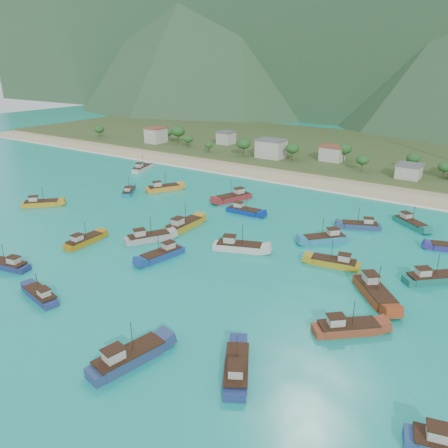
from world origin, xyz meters
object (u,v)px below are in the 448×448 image
Objects in this scene: boat_28 at (128,358)px; boat_31 at (361,226)px; boat_30 at (335,263)px; boat_14 at (244,211)px; boat_21 at (236,370)px; boat_10 at (410,223)px; boat_15 at (347,328)px; boat_17 at (84,241)px; boat_19 at (325,239)px; boat_7 at (142,168)px; boat_0 at (8,265)px; boat_29 at (148,238)px; boat_26 at (129,192)px; boat_3 at (41,296)px; boat_27 at (41,204)px; boat_1 at (184,226)px; boat_12 at (163,188)px; boat_20 at (431,279)px; boat_2 at (238,247)px; boat_5 at (162,255)px; boat_16 at (233,198)px; boat_22 at (374,293)px.

boat_31 is (10.42, 71.73, -0.20)m from boat_28.
boat_14 is at bearing 51.02° from boat_30.
boat_28 reaches higher than boat_21.
boat_10 is 0.99× the size of boat_15.
boat_28 reaches higher than boat_17.
boat_7 is at bearing 24.87° from boat_19.
boat_30 is at bearing -67.03° from boat_0.
boat_29 is (-52.28, 9.97, 0.02)m from boat_15.
boat_3 is at bearing -92.62° from boat_26.
boat_0 is 68.15m from boat_30.
boat_0 is at bearing 1.01° from boat_27.
boat_1 is 11.11m from boat_29.
boat_27 is at bearing 85.95° from boat_30.
boat_17 is 47.38m from boat_28.
boat_1 is at bearing 55.18° from boat_17.
boat_12 is at bearing -42.96° from boat_10.
boat_29 is at bearing 39.06° from boat_17.
boat_7 is 1.17× the size of boat_19.
boat_1 reaches higher than boat_10.
boat_30 is 1.04× the size of boat_31.
boat_29 is (-2.82, 30.91, 0.18)m from boat_3.
boat_15 is at bearing -59.65° from boat_20.
boat_2 is at bearing -160.61° from boat_15.
boat_7 is 31.66m from boat_26.
boat_7 reaches higher than boat_0.
boat_3 is 53.71m from boat_15.
boat_28 is 1.10× the size of boat_29.
boat_31 is (-20.67, 21.27, -0.09)m from boat_20.
boat_19 is at bearing -121.95° from boat_5.
boat_10 is at bearing 69.03° from boat_27.
boat_10 is 55.89m from boat_15.
boat_21 is at bearing 10.80° from boat_2.
boat_2 reaches higher than boat_26.
boat_2 is 0.95× the size of boat_16.
boat_1 is 58.98m from boat_10.
boat_14 reaches higher than boat_31.
boat_27 is (-65.78, -5.62, -0.09)m from boat_2.
boat_0 is at bearing -101.05° from boat_17.
boat_15 reaches higher than boat_27.
boat_12 is at bearing 107.83° from boat_21.
boat_22 reaches higher than boat_2.
boat_22 is at bearing 45.14° from boat_27.
boat_0 is at bearing 114.28° from boat_30.
boat_10 is 84.72m from boat_26.
boat_19 is at bearing 18.85° from boat_12.
boat_22 reaches higher than boat_3.
boat_3 is 0.94× the size of boat_31.
boat_27 reaches higher than boat_0.
boat_31 is (-3.63, 65.04, -0.09)m from boat_21.
boat_22 reaches higher than boat_7.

